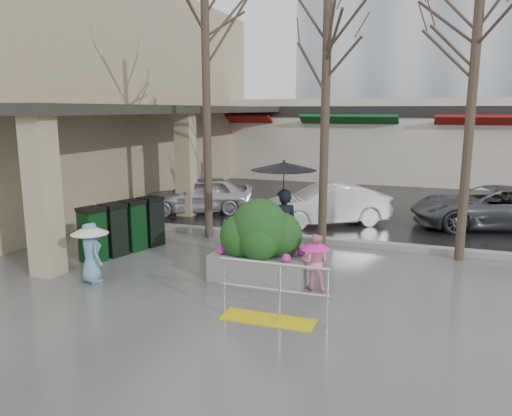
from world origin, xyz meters
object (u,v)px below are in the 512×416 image
Objects in this scene: tree_mideast at (476,46)px; woman at (283,201)px; car_c at (490,207)px; tree_west at (205,47)px; tree_midwest at (327,35)px; child_pink at (315,258)px; handrail at (272,299)px; car_b at (327,204)px; child_blue at (91,247)px; planter at (261,242)px; news_boxes at (124,227)px; car_a at (198,195)px.

tree_mideast is 2.69× the size of woman.
woman is 7.45m from car_c.
tree_west is 0.97× the size of tree_midwest.
tree_midwest is 6.28× the size of child_pink.
handrail is 9.54m from car_c.
child_pink is (0.51, -3.08, -4.61)m from tree_midwest.
car_b is at bearing 99.10° from tree_midwest.
car_c is at bearing 72.84° from car_b.
tree_mideast reaches higher than car_c.
child_blue is at bearing -99.61° from tree_west.
planter is (-0.83, 1.86, 0.45)m from handrail.
tree_midwest reaches higher than car_b.
tree_midwest is at bearing -22.47° from car_b.
planter reaches higher than child_pink.
tree_mideast is 3.19× the size of planter.
tree_west is 6.50m from tree_mideast.
child_pink is at bearing 101.97° from woman.
news_boxes is (-4.01, -0.28, -0.86)m from woman.
tree_west is at bearing -78.83° from car_c.
woman is at bearing -52.20° from child_pink.
child_blue is 7.19m from car_a.
tree_west reaches higher than car_b.
planter is 7.26m from car_a.
planter is at bearing 6.08° from news_boxes.
tree_west is 5.60m from car_a.
tree_midwest is 6.79m from news_boxes.
news_boxes is at bearing -23.31° from car_a.
tree_mideast reaches higher than woman.
car_a is (-4.26, 5.87, -0.20)m from planter.
tree_midwest is (3.20, 0.00, 0.15)m from tree_west.
child_pink is 4.56m from child_blue.
woman is 0.53× the size of car_c.
planter is at bearing -102.84° from tree_midwest.
tree_west is at bearing 124.99° from handrail.
car_b is at bearing -118.75° from woman.
tree_midwest is 5.30m from car_b.
news_boxes is at bearing -12.42° from child_pink.
car_b is (0.09, 4.44, -0.87)m from woman.
tree_west is 5.76m from planter.
tree_mideast is (3.30, -0.00, -0.37)m from tree_midwest.
car_a is (-0.41, 5.05, -0.01)m from news_boxes.
child_pink is at bearing -44.51° from car_c.
news_boxes is (-3.85, 0.82, -0.19)m from planter.
tree_mideast is at bearing -133.92° from child_pink.
car_b is (-0.42, 2.60, -4.60)m from tree_midwest.
tree_mideast is at bearing 42.51° from car_a.
planter is (-0.16, -1.10, -0.68)m from woman.
child_blue is 0.33× the size of car_b.
child_blue is (-0.71, -4.19, -4.33)m from tree_west.
tree_mideast reaches higher than news_boxes.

